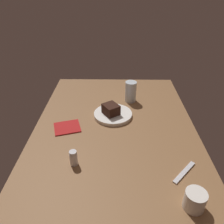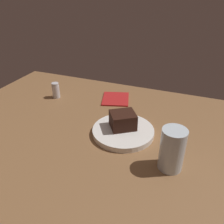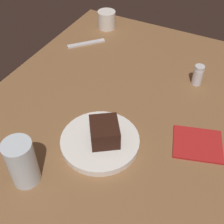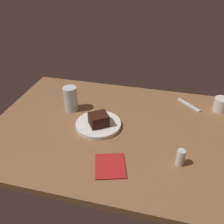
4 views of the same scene
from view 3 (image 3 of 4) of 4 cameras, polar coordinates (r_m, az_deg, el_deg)
The scene contains 8 objects.
dining_table at distance 89.64cm, azimuth -0.06°, elevation -2.41°, with size 120.00×84.00×3.00cm, color brown.
dessert_plate at distance 82.15cm, azimuth -2.28°, elevation -5.57°, with size 21.47×21.47×1.95cm, color white.
chocolate_cake_slice at distance 79.29cm, azimuth -1.42°, elevation -3.80°, with size 7.43×8.38×5.59cm, color black.
salt_shaker at distance 103.48cm, azimuth 15.95°, elevation 6.75°, with size 3.33×3.33×7.01cm.
water_glass at distance 74.03cm, azimuth -16.69°, elevation -9.13°, with size 6.96×6.96×12.87cm, color silver.
coffee_cup at distance 131.67cm, azimuth -1.03°, elevation 17.08°, with size 7.40×7.40×7.14cm, color silver.
dessert_spoon at distance 122.00cm, azimuth -4.92°, elevation 12.81°, with size 15.00×1.80×0.70cm, color silver.
folded_napkin at distance 85.62cm, azimuth 15.90°, elevation -5.83°, with size 11.56×13.18×0.60cm, color #B21E1E.
Camera 3 is at (54.69, 28.15, 66.71)cm, focal length 48.30 mm.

